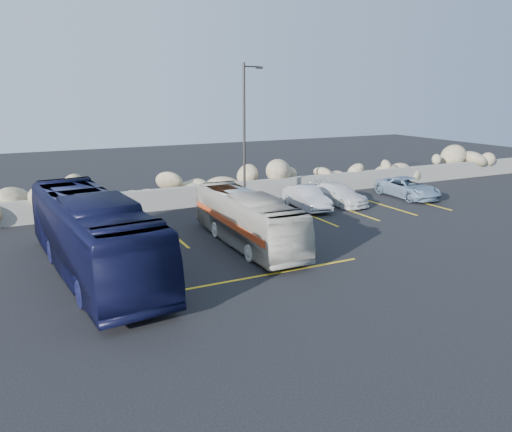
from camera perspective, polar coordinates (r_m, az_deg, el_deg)
name	(u,v)px	position (r m, az deg, el deg)	size (l,w,h in m)	color
ground	(293,272)	(18.74, 4.22, -6.44)	(90.00, 90.00, 0.00)	black
seawall	(187,197)	(29.13, -7.87, 2.18)	(60.00, 0.40, 1.20)	gray
riprap_pile	(180,182)	(30.12, -8.66, 3.90)	(54.00, 2.80, 2.60)	#948161
parking_lines	(316,223)	(25.59, 6.82, -0.83)	(18.16, 9.36, 0.01)	yellow
lamppost	(245,134)	(27.24, -1.25, 9.34)	(1.14, 0.18, 8.00)	#322F2D
vintage_bus	(247,219)	(21.72, -1.04, -0.33)	(1.93, 8.23, 2.29)	beige
tour_coach	(93,235)	(19.06, -18.15, -2.04)	(2.51, 10.75, 2.99)	black
car_a	(253,204)	(26.81, -0.29, 1.34)	(1.49, 3.70, 1.26)	white
car_b	(307,198)	(28.59, 5.81, 2.11)	(1.37, 3.92, 1.29)	#B7B8BD
car_c	(338,194)	(30.02, 9.40, 2.48)	(1.69, 4.16, 1.21)	white
car_d	(408,188)	(32.86, 16.96, 3.11)	(2.09, 4.54, 1.26)	#7E99B3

